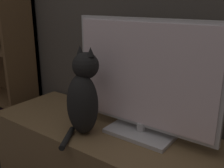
{
  "coord_description": "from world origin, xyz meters",
  "views": [
    {
      "loc": [
        0.72,
        -0.07,
        1.18
      ],
      "look_at": [
        0.0,
        0.91,
        0.8
      ],
      "focal_mm": 42.0,
      "sensor_mm": 36.0,
      "label": 1
    }
  ],
  "objects": [
    {
      "name": "cat",
      "position": [
        -0.12,
        0.83,
        0.73
      ],
      "size": [
        0.18,
        0.3,
        0.45
      ],
      "rotation": [
        0.0,
        0.0,
        -0.08
      ],
      "color": "black",
      "rests_on": "tv_stand"
    },
    {
      "name": "tv",
      "position": [
        0.13,
        0.99,
        0.82
      ],
      "size": [
        0.76,
        0.2,
        0.58
      ],
      "color": "#B7B7BC",
      "rests_on": "tv_stand"
    }
  ]
}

